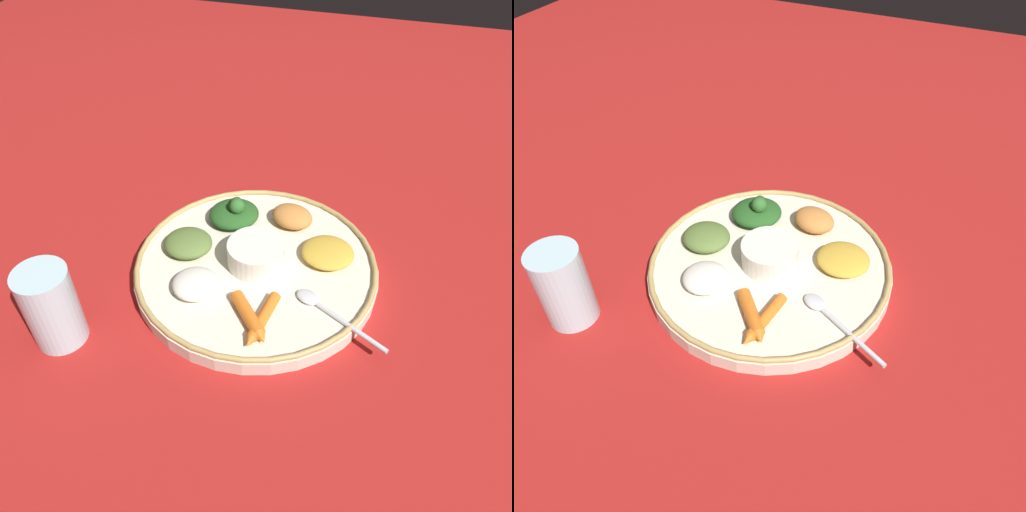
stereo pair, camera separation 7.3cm
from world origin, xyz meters
The scene contains 13 objects.
ground_plane centered at (0.00, 0.00, 0.00)m, with size 2.40×2.40×0.00m, color maroon.
platter centered at (0.00, 0.00, 0.01)m, with size 0.36×0.36×0.02m, color beige.
platter_rim centered at (0.00, 0.00, 0.02)m, with size 0.35×0.35×0.01m, color tan.
center_bowl centered at (0.00, 0.00, 0.04)m, with size 0.08×0.08×0.04m.
spoon centered at (-0.06, -0.12, 0.03)m, with size 0.08×0.14×0.01m.
greens_pile centered at (0.08, 0.06, 0.04)m, with size 0.10×0.11×0.05m.
carrot_near_spoon centered at (-0.11, -0.02, 0.03)m, with size 0.08×0.07×0.02m.
carrot_outer centered at (-0.11, -0.04, 0.03)m, with size 0.09×0.03×0.02m.
mound_squash centered at (0.10, -0.03, 0.04)m, with size 0.07×0.05×0.03m, color #C67A38.
mound_collards centered at (0.00, 0.11, 0.03)m, with size 0.07×0.07×0.03m, color #567033.
mound_lentil_yellow centered at (0.04, -0.10, 0.03)m, with size 0.07×0.08×0.02m, color gold.
mound_rice_white centered at (-0.07, 0.06, 0.03)m, with size 0.06×0.06×0.02m, color silver.
drinking_glass centered at (-0.18, 0.21, 0.05)m, with size 0.07×0.07×0.12m.
Camera 2 is at (-0.48, -0.22, 0.53)m, focal length 35.23 mm.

